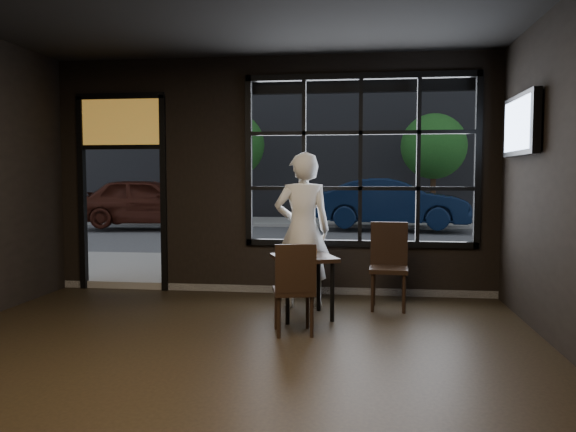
# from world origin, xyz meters

# --- Properties ---
(floor) EXTENTS (6.00, 7.00, 0.02)m
(floor) POSITION_xyz_m (0.00, 0.00, -0.01)
(floor) COLOR black
(floor) RESTS_ON ground
(window_frame) EXTENTS (3.06, 0.12, 2.28)m
(window_frame) POSITION_xyz_m (1.20, 3.50, 1.80)
(window_frame) COLOR black
(window_frame) RESTS_ON ground
(stained_transom) EXTENTS (1.20, 0.06, 0.70)m
(stained_transom) POSITION_xyz_m (-2.10, 3.50, 2.35)
(stained_transom) COLOR orange
(stained_transom) RESTS_ON ground
(street_asphalt) EXTENTS (60.00, 41.00, 0.04)m
(street_asphalt) POSITION_xyz_m (0.00, 24.00, -0.02)
(street_asphalt) COLOR #545456
(street_asphalt) RESTS_ON ground
(building_across) EXTENTS (28.00, 12.00, 15.00)m
(building_across) POSITION_xyz_m (0.00, 23.00, 7.50)
(building_across) COLOR #5B5956
(building_across) RESTS_ON ground
(cafe_table) EXTENTS (0.84, 0.84, 0.70)m
(cafe_table) POSITION_xyz_m (0.58, 2.23, 0.35)
(cafe_table) COLOR black
(cafe_table) RESTS_ON floor
(chair_near) EXTENTS (0.48, 0.48, 0.93)m
(chair_near) POSITION_xyz_m (0.54, 1.57, 0.47)
(chair_near) COLOR black
(chair_near) RESTS_ON floor
(chair_window) EXTENTS (0.47, 0.47, 1.03)m
(chair_window) POSITION_xyz_m (1.55, 2.75, 0.52)
(chair_window) COLOR black
(chair_window) RESTS_ON floor
(man) EXTENTS (0.77, 0.59, 1.88)m
(man) POSITION_xyz_m (0.51, 2.75, 0.94)
(man) COLOR silver
(man) RESTS_ON floor
(hotdog) EXTENTS (0.21, 0.19, 0.06)m
(hotdog) POSITION_xyz_m (0.62, 2.32, 0.73)
(hotdog) COLOR tan
(hotdog) RESTS_ON cafe_table
(cup) EXTENTS (0.17, 0.17, 0.10)m
(cup) POSITION_xyz_m (0.40, 2.14, 0.75)
(cup) COLOR silver
(cup) RESTS_ON cafe_table
(tv) EXTENTS (0.13, 1.13, 0.66)m
(tv) POSITION_xyz_m (2.93, 2.42, 2.15)
(tv) COLOR black
(tv) RESTS_ON wall_right
(navy_car) EXTENTS (4.51, 1.91, 1.45)m
(navy_car) POSITION_xyz_m (2.16, 12.63, 0.82)
(navy_car) COLOR black
(navy_car) RESTS_ON street_asphalt
(maroon_car) EXTENTS (4.48, 2.19, 1.47)m
(maroon_car) POSITION_xyz_m (-5.09, 12.13, 0.84)
(maroon_car) COLOR #3A150D
(maroon_car) RESTS_ON street_asphalt
(tree_left) EXTENTS (2.20, 2.20, 3.76)m
(tree_left) POSITION_xyz_m (-3.07, 14.51, 2.65)
(tree_left) COLOR #332114
(tree_left) RESTS_ON street_asphalt
(tree_right) EXTENTS (2.14, 2.14, 3.65)m
(tree_right) POSITION_xyz_m (3.59, 14.90, 2.57)
(tree_right) COLOR #332114
(tree_right) RESTS_ON street_asphalt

